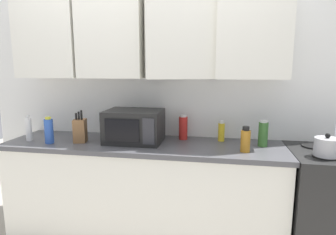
{
  "coord_description": "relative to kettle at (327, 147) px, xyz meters",
  "views": [
    {
      "loc": [
        0.63,
        -2.62,
        1.55
      ],
      "look_at": [
        0.21,
        -0.25,
        1.12
      ],
      "focal_mm": 30.54,
      "sensor_mm": 36.0,
      "label": 1
    }
  ],
  "objects": [
    {
      "name": "bottle_green_oil",
      "position": [
        -0.41,
        0.23,
        0.03
      ],
      "size": [
        0.08,
        0.08,
        0.22
      ],
      "color": "#386B2D",
      "rests_on": "counter_run"
    },
    {
      "name": "wall_back_with_cabinets",
      "position": [
        -1.41,
        0.39,
        0.6
      ],
      "size": [
        3.26,
        0.5,
        2.6
      ],
      "color": "white",
      "rests_on": "ground_plane"
    },
    {
      "name": "bottle_yellow_mustard",
      "position": [
        -0.74,
        0.34,
        0.01
      ],
      "size": [
        0.06,
        0.06,
        0.18
      ],
      "color": "gold",
      "rests_on": "counter_run"
    },
    {
      "name": "knife_block",
      "position": [
        -1.96,
        0.1,
        0.02
      ],
      "size": [
        0.13,
        0.14,
        0.28
      ],
      "color": "brown",
      "rests_on": "counter_run"
    },
    {
      "name": "microwave",
      "position": [
        -1.49,
        0.18,
        0.06
      ],
      "size": [
        0.48,
        0.37,
        0.28
      ],
      "color": "black",
      "rests_on": "counter_run"
    },
    {
      "name": "bottle_blue_cleaner",
      "position": [
        -2.2,
        0.01,
        0.03
      ],
      "size": [
        0.07,
        0.07,
        0.23
      ],
      "color": "#2D56B7",
      "rests_on": "counter_run"
    },
    {
      "name": "bottle_amber_vinegar",
      "position": [
        -0.56,
        0.04,
        0.01
      ],
      "size": [
        0.07,
        0.07,
        0.2
      ],
      "color": "#AD701E",
      "rests_on": "counter_run"
    },
    {
      "name": "bottle_red_sauce",
      "position": [
        -1.08,
        0.35,
        0.03
      ],
      "size": [
        0.08,
        0.08,
        0.23
      ],
      "color": "red",
      "rests_on": "counter_run"
    },
    {
      "name": "bottle_white_jar",
      "position": [
        -2.42,
        0.06,
        0.03
      ],
      "size": [
        0.05,
        0.05,
        0.23
      ],
      "color": "white",
      "rests_on": "counter_run"
    },
    {
      "name": "counter_run",
      "position": [
        -1.41,
        0.16,
        -0.53
      ],
      "size": [
        2.39,
        0.63,
        0.9
      ],
      "color": "white",
      "rests_on": "ground_plane"
    },
    {
      "name": "kettle",
      "position": [
        0.0,
        0.0,
        0.0
      ],
      "size": [
        0.17,
        0.17,
        0.17
      ],
      "color": "#B2B2B7",
      "rests_on": "stove_range"
    }
  ]
}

